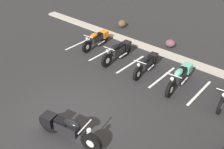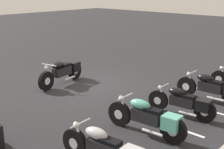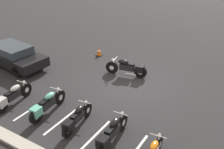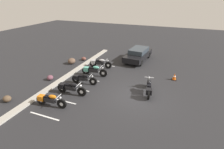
{
  "view_description": "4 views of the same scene",
  "coord_description": "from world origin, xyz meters",
  "px_view_note": "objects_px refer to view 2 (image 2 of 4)",
  "views": [
    {
      "loc": [
        5.62,
        -4.34,
        6.33
      ],
      "look_at": [
        -0.36,
        2.62,
        0.41
      ],
      "focal_mm": 42.0,
      "sensor_mm": 36.0,
      "label": 1
    },
    {
      "loc": [
        7.86,
        8.55,
        3.7
      ],
      "look_at": [
        -0.23,
        1.02,
        0.53
      ],
      "focal_mm": 50.0,
      "sensor_mm": 36.0,
      "label": 2
    },
    {
      "loc": [
        -5.42,
        10.83,
        6.8
      ],
      "look_at": [
        0.62,
        0.96,
        0.83
      ],
      "focal_mm": 42.0,
      "sensor_mm": 36.0,
      "label": 3
    },
    {
      "loc": [
        -10.31,
        -2.35,
        6.46
      ],
      "look_at": [
        1.12,
        2.22,
        0.77
      ],
      "focal_mm": 28.0,
      "sensor_mm": 36.0,
      "label": 4
    }
  ],
  "objects_px": {
    "parked_bike_1": "(212,88)",
    "parked_bike_2": "(184,102)",
    "parked_bike_3": "(149,118)",
    "motorcycle_black_featured": "(63,71)"
  },
  "relations": [
    {
      "from": "parked_bike_3",
      "to": "parked_bike_2",
      "type": "bearing_deg",
      "value": -96.11
    },
    {
      "from": "parked_bike_1",
      "to": "parked_bike_2",
      "type": "xyz_separation_m",
      "value": [
        1.68,
        -0.05,
        -0.04
      ]
    },
    {
      "from": "motorcycle_black_featured",
      "to": "parked_bike_3",
      "type": "bearing_deg",
      "value": 64.79
    },
    {
      "from": "motorcycle_black_featured",
      "to": "parked_bike_2",
      "type": "height_order",
      "value": "motorcycle_black_featured"
    },
    {
      "from": "parked_bike_3",
      "to": "parked_bike_1",
      "type": "bearing_deg",
      "value": -96.29
    },
    {
      "from": "parked_bike_1",
      "to": "parked_bike_3",
      "type": "height_order",
      "value": "parked_bike_3"
    },
    {
      "from": "motorcycle_black_featured",
      "to": "parked_bike_1",
      "type": "xyz_separation_m",
      "value": [
        -2.07,
        5.13,
        -0.02
      ]
    },
    {
      "from": "motorcycle_black_featured",
      "to": "parked_bike_1",
      "type": "relative_size",
      "value": 1.04
    },
    {
      "from": "motorcycle_black_featured",
      "to": "parked_bike_3",
      "type": "height_order",
      "value": "motorcycle_black_featured"
    },
    {
      "from": "parked_bike_1",
      "to": "parked_bike_2",
      "type": "bearing_deg",
      "value": 85.73
    }
  ]
}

